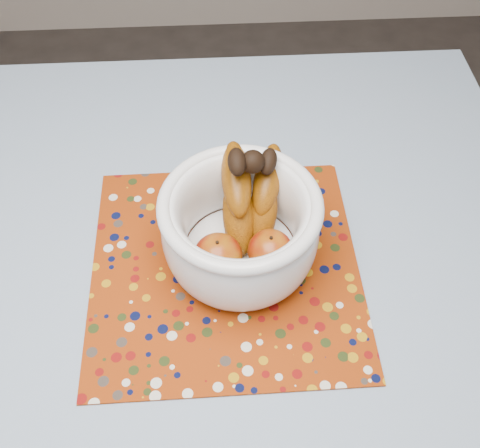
# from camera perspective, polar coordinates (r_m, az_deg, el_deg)

# --- Properties ---
(table) EXTENTS (1.20, 1.20, 0.75)m
(table) POSITION_cam_1_polar(r_m,az_deg,el_deg) (0.91, -8.78, -13.66)
(table) COLOR brown
(table) RESTS_ON ground
(tablecloth) EXTENTS (1.32, 1.32, 0.01)m
(tablecloth) POSITION_cam_1_polar(r_m,az_deg,el_deg) (0.84, -9.46, -11.33)
(tablecloth) COLOR slate
(tablecloth) RESTS_ON table
(placemat) EXTENTS (0.42, 0.42, 0.00)m
(placemat) POSITION_cam_1_polar(r_m,az_deg,el_deg) (0.88, -1.50, -4.38)
(placemat) COLOR maroon
(placemat) RESTS_ON tablecloth
(fruit_bowl) EXTENTS (0.23, 0.25, 0.19)m
(fruit_bowl) POSITION_cam_1_polar(r_m,az_deg,el_deg) (0.83, 0.47, 0.31)
(fruit_bowl) COLOR white
(fruit_bowl) RESTS_ON placemat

